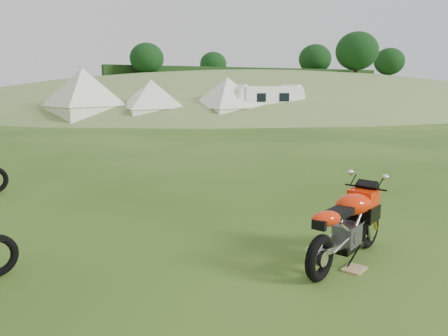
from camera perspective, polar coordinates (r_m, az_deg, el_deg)
name	(u,v)px	position (r m, az deg, el deg)	size (l,w,h in m)	color
ground	(241,232)	(6.69, 2.29, -8.37)	(120.00, 120.00, 0.00)	#25460F
hillside	(257,104)	(53.01, 4.29, 8.28)	(80.00, 64.00, 8.00)	olive
hedgerow	(257,104)	(53.01, 4.29, 8.28)	(36.00, 1.20, 8.60)	black
sport_motorcycle	(347,221)	(5.63, 15.79, -6.68)	(1.81, 0.45, 1.09)	red
plywood_board	(354,269)	(5.62, 16.63, -12.51)	(0.28, 0.23, 0.02)	tan
tent_left	(84,98)	(27.31, -17.86, 8.70)	(3.43, 3.43, 2.97)	white
tent_mid	(152,101)	(26.54, -9.42, 8.61)	(2.98, 2.98, 2.58)	white
tent_right	(227,100)	(26.33, 0.43, 8.83)	(3.08, 3.08, 2.67)	white
caravan	(265,104)	(27.37, 5.39, 8.38)	(4.75, 2.12, 2.22)	white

